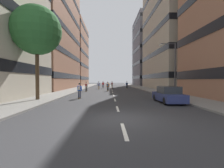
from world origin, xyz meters
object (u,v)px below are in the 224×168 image
object	(u,v)px
parked_car_near	(168,95)
skater_6	(127,84)
streetlamp_right	(172,63)
skater_0	(79,90)
skater_1	(86,86)
skater_5	(112,84)
skater_2	(99,85)
skater_3	(103,84)
skater_4	(108,86)
street_tree_near	(37,31)

from	to	relation	value
parked_car_near	skater_6	distance (m)	22.86
streetlamp_right	skater_0	size ratio (longest dim) A/B	3.65
skater_1	skater_5	world-z (taller)	same
skater_0	skater_2	xyz separation A→B (m)	(1.06, 17.47, 0.00)
skater_1	skater_6	world-z (taller)	same
skater_5	skater_0	bearing A→B (deg)	-100.59
skater_0	skater_3	distance (m)	23.23
skater_3	skater_4	world-z (taller)	same
streetlamp_right	skater_6	xyz separation A→B (m)	(-3.50, 18.13, -3.12)
parked_car_near	skater_5	world-z (taller)	skater_5
skater_3	skater_6	size ratio (longest dim) A/B	1.00
streetlamp_right	skater_0	distance (m)	11.64
skater_4	streetlamp_right	bearing A→B (deg)	-51.26
skater_2	skater_6	size ratio (longest dim) A/B	1.00
skater_1	skater_2	world-z (taller)	same
parked_car_near	skater_5	distance (m)	25.88
skater_6	skater_2	bearing A→B (deg)	-162.80
streetlamp_right	skater_6	bearing A→B (deg)	100.93
street_tree_near	streetlamp_right	xyz separation A→B (m)	(15.00, 3.20, -2.91)
skater_4	skater_2	bearing A→B (deg)	108.70
skater_5	skater_4	bearing A→B (deg)	-95.29
skater_4	skater_6	world-z (taller)	same
skater_4	skater_5	xyz separation A→B (m)	(1.00, 10.79, 0.00)
street_tree_near	parked_car_near	bearing A→B (deg)	-6.64
streetlamp_right	skater_4	distance (m)	13.14
skater_4	skater_6	size ratio (longest dim) A/B	1.00
parked_car_near	skater_0	world-z (taller)	skater_0
skater_2	skater_6	xyz separation A→B (m)	(6.57, 2.03, 0.00)
streetlamp_right	skater_3	xyz separation A→B (m)	(-9.31, 21.78, -3.15)
parked_car_near	streetlamp_right	xyz separation A→B (m)	(2.23, 4.69, 3.44)
street_tree_near	skater_2	size ratio (longest dim) A/B	5.26
streetlamp_right	skater_4	bearing A→B (deg)	128.74
skater_0	skater_6	bearing A→B (deg)	68.64
streetlamp_right	skater_5	xyz separation A→B (m)	(-6.99, 20.74, -3.12)
skater_4	skater_5	bearing A→B (deg)	84.71
skater_1	skater_4	distance (m)	3.95
street_tree_near	skater_6	size ratio (longest dim) A/B	5.26
streetlamp_right	skater_1	world-z (taller)	streetlamp_right
skater_6	parked_car_near	bearing A→B (deg)	-86.83
skater_1	skater_2	bearing A→B (deg)	74.21
street_tree_near	skater_3	distance (m)	26.34
skater_5	skater_6	distance (m)	4.36
parked_car_near	skater_1	xyz separation A→B (m)	(-9.69, 14.24, 0.32)
parked_car_near	skater_5	bearing A→B (deg)	100.59
skater_3	skater_5	xyz separation A→B (m)	(2.32, -1.04, 0.03)
parked_car_near	skater_3	xyz separation A→B (m)	(-7.08, 26.48, 0.29)
skater_6	skater_3	bearing A→B (deg)	147.84
skater_1	skater_5	distance (m)	12.24
parked_car_near	street_tree_near	distance (m)	14.34
skater_3	parked_car_near	bearing A→B (deg)	-75.03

